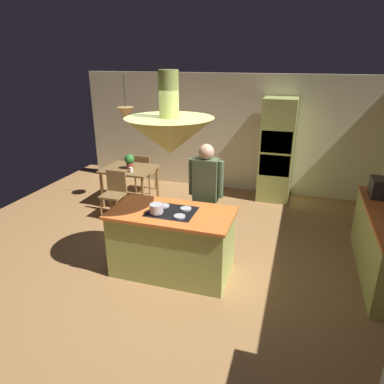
# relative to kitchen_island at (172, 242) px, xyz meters

# --- Properties ---
(ground) EXTENTS (8.16, 8.16, 0.00)m
(ground) POSITION_rel_kitchen_island_xyz_m (0.00, 0.20, -0.47)
(ground) COLOR #9E7042
(wall_back) EXTENTS (6.80, 0.10, 2.55)m
(wall_back) POSITION_rel_kitchen_island_xyz_m (0.00, 3.65, 0.81)
(wall_back) COLOR beige
(wall_back) RESTS_ON ground
(kitchen_island) EXTENTS (1.66, 0.88, 0.95)m
(kitchen_island) POSITION_rel_kitchen_island_xyz_m (0.00, 0.00, 0.00)
(kitchen_island) COLOR #A8B259
(kitchen_island) RESTS_ON ground
(oven_tower) EXTENTS (0.66, 0.62, 2.12)m
(oven_tower) POSITION_rel_kitchen_island_xyz_m (1.10, 3.24, 0.59)
(oven_tower) COLOR #A8B259
(oven_tower) RESTS_ON ground
(dining_table) EXTENTS (1.02, 0.85, 0.76)m
(dining_table) POSITION_rel_kitchen_island_xyz_m (-1.70, 2.10, 0.18)
(dining_table) COLOR olive
(dining_table) RESTS_ON ground
(person_at_island) EXTENTS (0.53, 0.23, 1.71)m
(person_at_island) POSITION_rel_kitchen_island_xyz_m (0.28, 0.71, 0.52)
(person_at_island) COLOR tan
(person_at_island) RESTS_ON ground
(range_hood) EXTENTS (1.10, 1.10, 1.00)m
(range_hood) POSITION_rel_kitchen_island_xyz_m (0.00, -0.00, 1.51)
(range_hood) COLOR #A8B259
(pendant_light_over_table) EXTENTS (0.32, 0.32, 0.82)m
(pendant_light_over_table) POSITION_rel_kitchen_island_xyz_m (-1.70, 2.10, 1.39)
(pendant_light_over_table) COLOR #E0B266
(chair_facing_island) EXTENTS (0.40, 0.40, 0.87)m
(chair_facing_island) POSITION_rel_kitchen_island_xyz_m (-1.70, 1.45, 0.04)
(chair_facing_island) COLOR olive
(chair_facing_island) RESTS_ON ground
(chair_by_back_wall) EXTENTS (0.40, 0.40, 0.87)m
(chair_by_back_wall) POSITION_rel_kitchen_island_xyz_m (-1.70, 2.75, 0.04)
(chair_by_back_wall) COLOR olive
(chair_by_back_wall) RESTS_ON ground
(potted_plant_on_table) EXTENTS (0.20, 0.20, 0.30)m
(potted_plant_on_table) POSITION_rel_kitchen_island_xyz_m (-1.67, 2.07, 0.46)
(potted_plant_on_table) COLOR #99382D
(potted_plant_on_table) RESTS_ON dining_table
(cup_on_table) EXTENTS (0.07, 0.07, 0.09)m
(cup_on_table) POSITION_rel_kitchen_island_xyz_m (-1.55, 1.89, 0.34)
(cup_on_table) COLOR white
(cup_on_table) RESTS_ON dining_table
(cooking_pot_on_cooktop) EXTENTS (0.18, 0.18, 0.12)m
(cooking_pot_on_cooktop) POSITION_rel_kitchen_island_xyz_m (-0.16, -0.13, 0.54)
(cooking_pot_on_cooktop) COLOR #B2B2B7
(cooking_pot_on_cooktop) RESTS_ON kitchen_island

